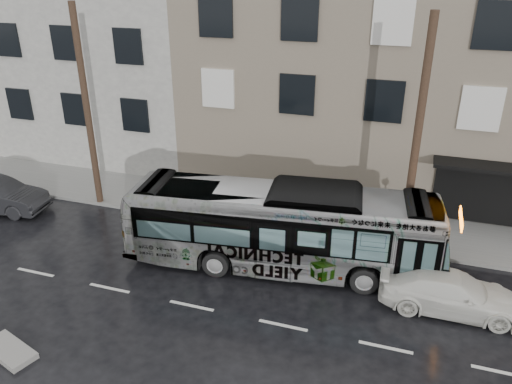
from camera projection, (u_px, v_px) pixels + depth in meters
The scene contains 10 objects.
ground at pixel (220, 267), 18.97m from camera, with size 120.00×120.00×0.00m, color black.
sidewalk at pixel (259, 210), 23.17m from camera, with size 90.00×3.60×0.15m, color gray.
building_taupe at pixel (395, 68), 26.22m from camera, with size 20.00×12.00×11.00m, color #746A59.
building_grey at pixel (44, 5), 33.02m from camera, with size 26.00×15.00×16.00m, color beige.
utility_pole_front at pixel (417, 142), 18.03m from camera, with size 0.30×0.30×9.00m, color #432F21.
utility_pole_rear at pixel (87, 109), 22.02m from camera, with size 0.30×0.30×9.00m, color #432F21.
sign_post at pixel (435, 226), 19.09m from camera, with size 0.06×0.06×2.40m, color slate.
bus at pixel (282, 227), 18.44m from camera, with size 2.74×11.69×3.26m, color #B2B2B2.
white_sedan at pixel (451, 292), 16.41m from camera, with size 1.86×4.58×1.33m, color white.
slush_pile at pixel (9, 351), 14.74m from camera, with size 1.80×0.80×0.18m, color gray.
Camera 1 is at (6.35, -14.81, 10.51)m, focal length 35.00 mm.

